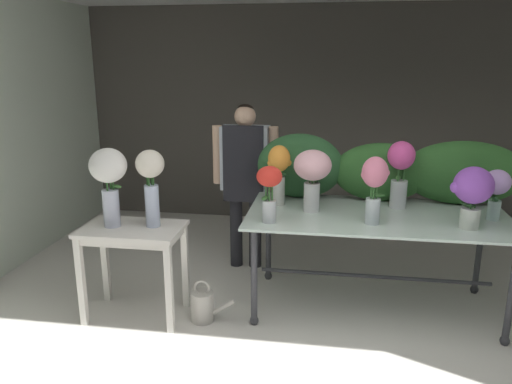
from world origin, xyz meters
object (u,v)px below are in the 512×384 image
vase_lilac_dahlias (497,189)px  vase_sunset_peonies (279,169)px  vase_violet_lilies (473,191)px  watering_can (203,306)px  side_table_white (133,241)px  vase_rosy_ranunculus (374,183)px  vase_fuchsia_anemones (401,169)px  vase_white_roses_tall (109,176)px  florist (245,169)px  vase_cream_lisianthus_tall (151,180)px  display_table_glass (376,227)px  vase_blush_freesia (313,172)px  vase_scarlet_stock (269,188)px

vase_lilac_dahlias → vase_sunset_peonies: bearing=174.9°
vase_violet_lilies → vase_sunset_peonies: bearing=165.2°
vase_sunset_peonies → watering_can: bearing=-132.6°
side_table_white → vase_rosy_ranunculus: (1.80, 0.17, 0.48)m
vase_rosy_ranunculus → vase_fuchsia_anemones: bearing=62.1°
vase_fuchsia_anemones → vase_white_roses_tall: (-2.20, -0.62, 0.01)m
side_table_white → florist: (0.69, 1.09, 0.34)m
vase_lilac_dahlias → vase_cream_lisianthus_tall: vase_cream_lisianthus_tall is taller
vase_sunset_peonies → vase_fuchsia_anemones: vase_fuchsia_anemones is taller
side_table_white → vase_lilac_dahlias: size_ratio=2.00×
vase_rosy_ranunculus → vase_white_roses_tall: (-1.96, -0.17, 0.02)m
display_table_glass → vase_rosy_ranunculus: 0.48m
vase_sunset_peonies → vase_rosy_ranunculus: bearing=-27.5°
vase_blush_freesia → vase_scarlet_stock: bearing=-132.9°
display_table_glass → vase_scarlet_stock: vase_scarlet_stock is taller
vase_white_roses_tall → vase_rosy_ranunculus: bearing=5.0°
side_table_white → vase_cream_lisianthus_tall: 0.50m
vase_rosy_ranunculus → vase_lilac_dahlias: size_ratio=1.30×
vase_white_roses_tall → watering_can: size_ratio=1.73×
vase_scarlet_stock → vase_cream_lisianthus_tall: size_ratio=0.72×
vase_scarlet_stock → display_table_glass: bearing=21.9°
vase_blush_freesia → watering_can: 1.35m
vase_violet_lilies → vase_rosy_ranunculus: vase_rosy_ranunculus is taller
watering_can → side_table_white: bearing=179.1°
vase_violet_lilies → vase_cream_lisianthus_tall: size_ratio=0.76×
vase_sunset_peonies → vase_rosy_ranunculus: (0.74, -0.38, 0.01)m
vase_sunset_peonies → vase_cream_lisianthus_tall: bearing=-150.8°
vase_lilac_dahlias → vase_fuchsia_anemones: 0.71m
vase_sunset_peonies → watering_can: vase_sunset_peonies is taller
vase_sunset_peonies → vase_lilac_dahlias: (1.65, -0.15, -0.06)m
side_table_white → vase_fuchsia_anemones: vase_fuchsia_anemones is taller
florist → vase_fuchsia_anemones: 1.44m
vase_lilac_dahlias → vase_scarlet_stock: bearing=-169.1°
side_table_white → vase_scarlet_stock: bearing=4.7°
vase_violet_lilies → vase_scarlet_stock: vase_violet_lilies is taller
vase_rosy_ranunculus → vase_cream_lisianthus_tall: 1.65m
vase_rosy_ranunculus → watering_can: bearing=-171.7°
vase_violet_lilies → vase_rosy_ranunculus: (-0.69, -0.01, 0.03)m
vase_blush_freesia → vase_cream_lisianthus_tall: 1.25m
display_table_glass → vase_blush_freesia: (-0.51, -0.00, 0.43)m
vase_rosy_ranunculus → vase_white_roses_tall: 1.97m
vase_fuchsia_anemones → vase_white_roses_tall: 2.28m
vase_violet_lilies → vase_lilac_dahlias: (0.23, 0.23, -0.03)m
vase_violet_lilies → vase_sunset_peonies: vase_sunset_peonies is taller
vase_lilac_dahlias → vase_white_roses_tall: size_ratio=0.64×
vase_violet_lilies → vase_scarlet_stock: 1.45m
vase_blush_freesia → vase_violet_lilies: bearing=-11.3°
vase_lilac_dahlias → watering_can: (-2.17, -0.42, -0.93)m
vase_fuchsia_anemones → vase_scarlet_stock: bearing=-151.6°
vase_violet_lilies → side_table_white: bearing=-175.8°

